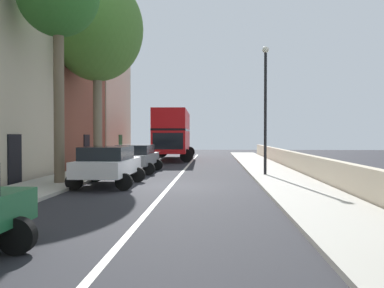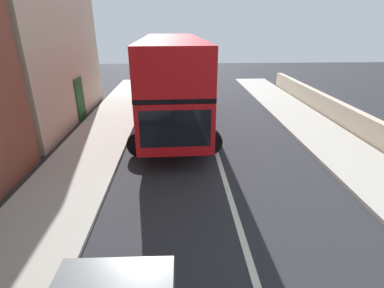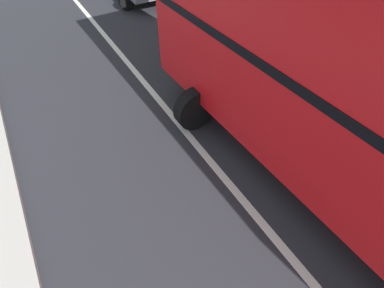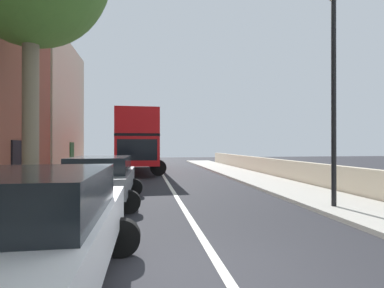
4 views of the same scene
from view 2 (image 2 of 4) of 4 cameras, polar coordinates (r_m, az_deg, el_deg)
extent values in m
cube|color=beige|center=(16.42, -30.16, 19.92)|extent=(4.00, 9.22, 9.34)
cube|color=#194C23|center=(16.06, -21.13, 8.20)|extent=(0.08, 1.10, 2.10)
cube|color=red|center=(13.94, -3.78, 9.77)|extent=(2.80, 10.42, 1.70)
cube|color=black|center=(13.76, -3.88, 13.55)|extent=(2.82, 10.31, 0.16)
cube|color=red|center=(13.66, -3.98, 16.99)|extent=(2.80, 10.42, 1.50)
cube|color=black|center=(8.96, -3.28, 3.00)|extent=(2.20, 0.12, 1.19)
cylinder|color=black|center=(10.98, 3.34, 0.45)|extent=(1.01, 0.33, 1.00)
cylinder|color=black|center=(10.95, -10.06, 0.05)|extent=(1.01, 0.33, 1.00)
cylinder|color=black|center=(17.66, 0.34, 9.06)|extent=(1.01, 0.33, 1.00)
cylinder|color=black|center=(17.64, -8.08, 8.82)|extent=(1.01, 0.33, 1.00)
camera|label=1|loc=(21.30, 166.99, -29.05)|focal=38.42mm
camera|label=3|loc=(15.10, 13.16, 22.62)|focal=27.76mm
camera|label=4|loc=(8.85, 174.30, -40.52)|focal=27.98mm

